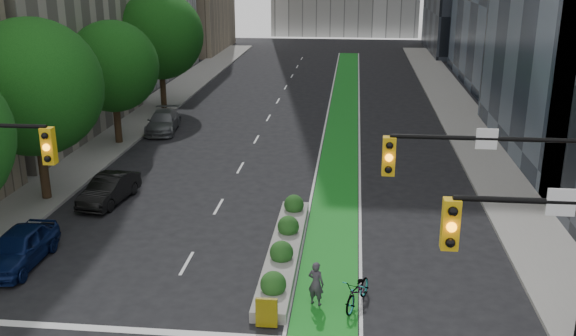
% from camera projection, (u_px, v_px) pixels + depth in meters
% --- Properties ---
extents(sidewalk_left, '(3.60, 90.00, 0.15)m').
position_uv_depth(sidewalk_left, '(123.00, 131.00, 43.65)').
color(sidewalk_left, gray).
rests_on(sidewalk_left, ground).
extents(sidewalk_right, '(3.60, 90.00, 0.15)m').
position_uv_depth(sidewalk_right, '(478.00, 140.00, 41.34)').
color(sidewalk_right, gray).
rests_on(sidewalk_right, ground).
extents(bike_lane_paint, '(2.20, 70.00, 0.01)m').
position_uv_depth(bike_lane_paint, '(343.00, 120.00, 46.95)').
color(bike_lane_paint, '#17801E').
rests_on(bike_lane_paint, ground).
extents(tree_mid, '(6.40, 6.40, 8.78)m').
position_uv_depth(tree_mid, '(33.00, 87.00, 29.58)').
color(tree_mid, black).
rests_on(tree_mid, ground).
extents(tree_midfar, '(5.60, 5.60, 7.76)m').
position_uv_depth(tree_midfar, '(113.00, 67.00, 39.23)').
color(tree_midfar, black).
rests_on(tree_midfar, ground).
extents(tree_far, '(6.60, 6.60, 9.00)m').
position_uv_depth(tree_far, '(160.00, 36.00, 48.45)').
color(tree_far, black).
rests_on(tree_far, ground).
extents(signal_right, '(5.82, 0.51, 7.20)m').
position_uv_depth(signal_right, '(537.00, 213.00, 16.98)').
color(signal_right, black).
rests_on(signal_right, ground).
extents(median_planter, '(1.20, 10.26, 1.10)m').
position_uv_depth(median_planter, '(284.00, 247.00, 25.30)').
color(median_planter, gray).
rests_on(median_planter, ground).
extents(bicycle, '(1.37, 2.18, 1.08)m').
position_uv_depth(bicycle, '(358.00, 291.00, 21.63)').
color(bicycle, gray).
rests_on(bicycle, ground).
extents(cyclist, '(0.68, 0.58, 1.59)m').
position_uv_depth(cyclist, '(316.00, 283.00, 21.62)').
color(cyclist, '#39333D').
rests_on(cyclist, ground).
extents(parked_car_left_near, '(1.77, 4.29, 1.46)m').
position_uv_depth(parked_car_left_near, '(19.00, 247.00, 24.47)').
color(parked_car_left_near, '#0C1A49').
rests_on(parked_car_left_near, ground).
extents(parked_car_left_mid, '(1.95, 4.22, 1.34)m').
position_uv_depth(parked_car_left_mid, '(109.00, 189.00, 30.82)').
color(parked_car_left_mid, black).
rests_on(parked_car_left_mid, ground).
extents(parked_car_left_far, '(2.47, 4.91, 1.37)m').
position_uv_depth(parked_car_left_far, '(163.00, 122.00, 43.59)').
color(parked_car_left_far, slate).
rests_on(parked_car_left_far, ground).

